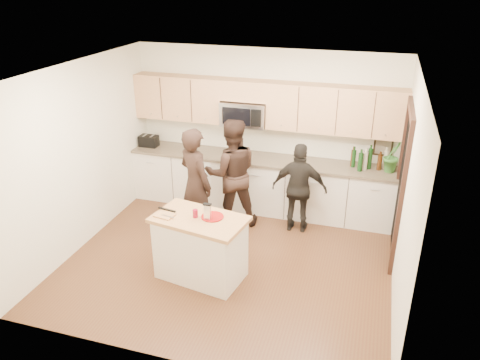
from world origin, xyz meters
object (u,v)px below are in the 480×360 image
(woman_left, at_px, (196,184))
(woman_right, at_px, (299,188))
(island, at_px, (201,247))
(toaster, at_px, (149,141))
(woman_center, at_px, (232,173))

(woman_left, relative_size, woman_right, 1.20)
(island, distance_m, woman_left, 1.19)
(woman_right, bearing_deg, toaster, -12.72)
(woman_left, bearing_deg, toaster, -8.81)
(toaster, height_order, woman_center, woman_center)
(woman_right, bearing_deg, woman_left, 20.43)
(toaster, relative_size, woman_center, 0.18)
(woman_left, xyz_separation_m, woman_right, (1.48, 0.61, -0.15))
(island, height_order, woman_left, woman_left)
(island, height_order, woman_right, woman_right)
(island, bearing_deg, woman_center, 101.85)
(toaster, bearing_deg, woman_left, -40.43)
(island, bearing_deg, woman_left, 124.19)
(island, distance_m, woman_center, 1.59)
(island, xyz_separation_m, woman_right, (1.02, 1.62, 0.27))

